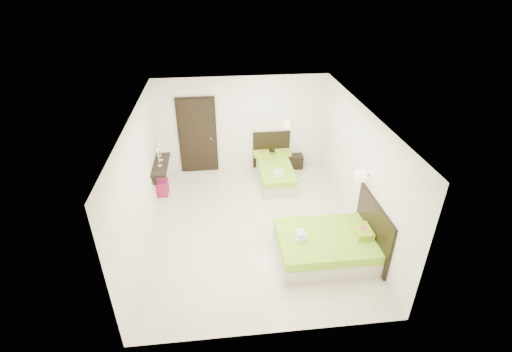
{
  "coord_description": "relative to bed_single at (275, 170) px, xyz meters",
  "views": [
    {
      "loc": [
        -0.66,
        -6.51,
        5.04
      ],
      "look_at": [
        0.1,
        0.3,
        1.1
      ],
      "focal_mm": 26.0,
      "sensor_mm": 36.0,
      "label": 1
    }
  ],
  "objects": [
    {
      "name": "ottoman",
      "position": [
        -2.97,
        -0.41,
        -0.07
      ],
      "size": [
        0.39,
        0.39,
        0.38
      ],
      "primitive_type": "cube",
      "rotation": [
        0.0,
        0.0,
        -0.02
      ],
      "color": "maroon",
      "rests_on": "ground"
    },
    {
      "name": "console_shelf",
      "position": [
        -2.89,
        -0.38,
        0.55
      ],
      "size": [
        0.35,
        1.2,
        0.78
      ],
      "color": "black",
      "rests_on": "ground"
    },
    {
      "name": "bed_single",
      "position": [
        0.0,
        0.0,
        0.0
      ],
      "size": [
        1.02,
        1.71,
        1.41
      ],
      "color": "beige",
      "rests_on": "ground"
    },
    {
      "name": "nightstand",
      "position": [
        0.66,
        0.63,
        -0.07
      ],
      "size": [
        0.44,
        0.4,
        0.38
      ],
      "primitive_type": "cube",
      "rotation": [
        0.0,
        0.0,
        -0.04
      ],
      "color": "black",
      "rests_on": "ground"
    },
    {
      "name": "floor",
      "position": [
        -0.8,
        -1.98,
        -0.26
      ],
      "size": [
        5.5,
        5.5,
        0.0
      ],
      "primitive_type": "plane",
      "color": "beige",
      "rests_on": "ground"
    },
    {
      "name": "bed_double",
      "position": [
        0.58,
        -3.09,
        0.01
      ],
      "size": [
        1.87,
        1.59,
        1.54
      ],
      "color": "beige",
      "rests_on": "ground"
    },
    {
      "name": "door",
      "position": [
        -2.0,
        0.71,
        0.79
      ],
      "size": [
        1.02,
        0.15,
        2.14
      ],
      "color": "black",
      "rests_on": "ground"
    }
  ]
}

